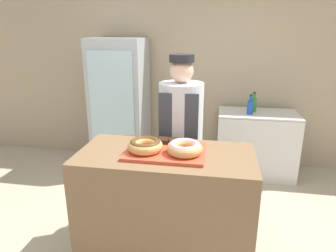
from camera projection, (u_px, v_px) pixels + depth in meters
The scene contains 12 objects.
wall_back at pixel (193, 67), 4.12m from camera, with size 8.00×0.06×2.70m.
display_counter at pixel (166, 208), 2.38m from camera, with size 1.32×0.66×0.95m.
serving_tray at pixel (166, 151), 2.23m from camera, with size 0.58×0.43×0.02m.
donut_chocolate_glaze at pixel (145, 145), 2.20m from camera, with size 0.26×0.26×0.09m.
donut_light_glaze at pixel (185, 147), 2.15m from camera, with size 0.26×0.26×0.09m.
brownie_back_left at pixel (163, 140), 2.38m from camera, with size 0.10×0.10×0.03m.
brownie_back_right at pixel (176, 141), 2.36m from camera, with size 0.10×0.10×0.03m.
baker_person at pixel (181, 139), 2.84m from camera, with size 0.41×0.41×1.63m.
beverage_fridge at pixel (120, 105), 4.06m from camera, with size 0.69×0.65×1.75m.
chest_freezer at pixel (256, 144), 3.90m from camera, with size 0.99×0.56×0.84m.
bottle_green at pixel (254, 104), 3.81m from camera, with size 0.08×0.08×0.25m.
bottle_blue at pixel (250, 107), 3.69m from camera, with size 0.07×0.07×0.25m.
Camera 1 is at (0.37, -2.04, 1.82)m, focal length 32.00 mm.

